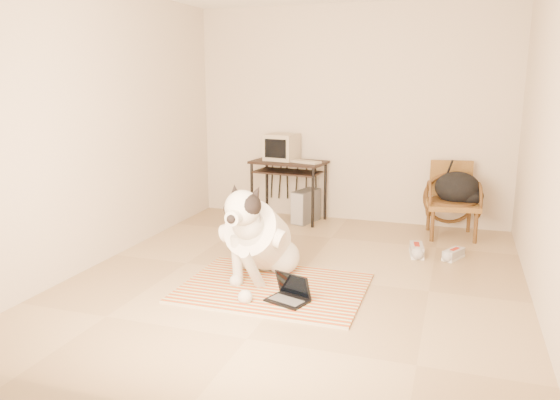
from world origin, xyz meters
The scene contains 16 objects.
floor centered at (0.00, 0.00, 0.00)m, with size 4.50×4.50×0.00m, color tan.
wall_back centered at (0.00, 2.25, 1.35)m, with size 4.50×4.50×0.00m, color beige.
wall_front centered at (0.00, -2.25, 1.35)m, with size 4.50×4.50×0.00m, color beige.
wall_left centered at (-2.00, 0.00, 1.35)m, with size 4.50×4.50×0.00m, color beige.
wall_right centered at (2.00, 0.00, 1.35)m, with size 4.50×4.50×0.00m, color beige.
rug centered at (-0.13, -0.36, 0.01)m, with size 1.57×1.20×0.02m.
dog centered at (-0.34, -0.17, 0.38)m, with size 0.64×1.35×0.97m.
laptop centered at (0.10, -0.61, 0.07)m, with size 0.38×0.33×0.23m.
computer_desk centered at (-0.72, 1.95, 0.66)m, with size 0.98×0.62×0.77m.
crt_monitor centered at (-0.83, 2.02, 0.94)m, with size 0.42×0.41×0.33m.
desk_keyboard centered at (-0.48, 1.88, 0.79)m, with size 0.40×0.15×0.03m, color tan.
pc_tower centered at (-0.48, 1.92, 0.21)m, with size 0.30×0.48×0.41m.
rattan_chair centered at (1.30, 1.86, 0.43)m, with size 0.64×0.62×0.86m.
backpack centered at (1.37, 1.82, 0.57)m, with size 0.54×0.42×0.37m.
sneaker_left centered at (0.99, 0.98, 0.05)m, with size 0.18×0.34×0.11m.
sneaker_right centered at (1.36, 0.98, 0.05)m, with size 0.23×0.31×0.10m.
Camera 1 is at (1.34, -4.62, 1.80)m, focal length 35.00 mm.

